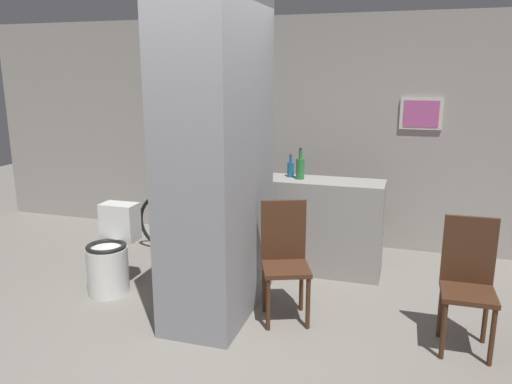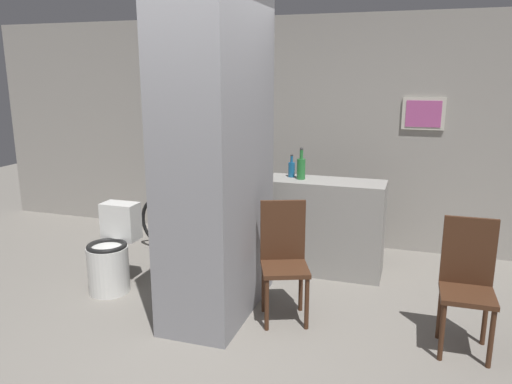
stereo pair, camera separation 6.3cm
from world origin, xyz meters
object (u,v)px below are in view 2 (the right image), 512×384
Objects in this scene: chair_near_pillar at (284,256)px; bottle_tall at (301,168)px; chair_by_doorway at (467,281)px; toilet at (112,255)px; bicycle at (207,224)px.

bottle_tall reaches higher than chair_near_pillar.
bottle_tall is (-0.11, 1.05, 0.54)m from chair_near_pillar.
chair_near_pillar is 1.00× the size of chair_by_doorway.
bottle_tall reaches higher than chair_by_doorway.
bottle_tall reaches higher than toilet.
chair_by_doorway is at bearing -1.60° from toilet.
chair_by_doorway is 0.59× the size of bicycle.
bottle_tall is at bearing 33.66° from toilet.
bottle_tall is (1.54, 1.03, 0.73)m from toilet.
toilet reaches higher than bicycle.
chair_by_doorway reaches higher than toilet.
bicycle is (0.47, 1.13, 0.01)m from toilet.
toilet is 1.22m from bicycle.
chair_near_pillar is 3.04× the size of bottle_tall.
chair_near_pillar reaches higher than toilet.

